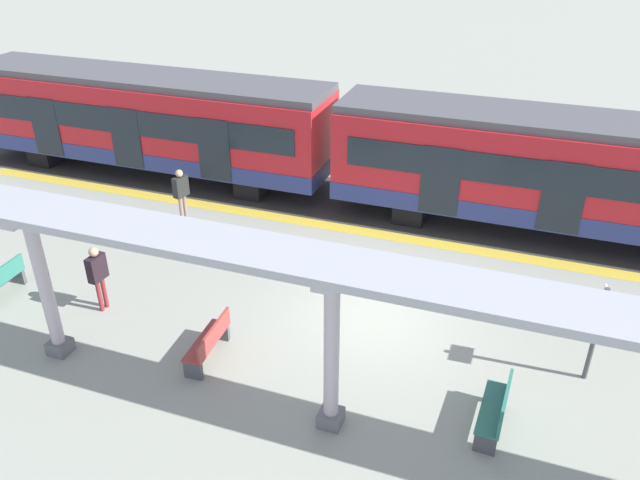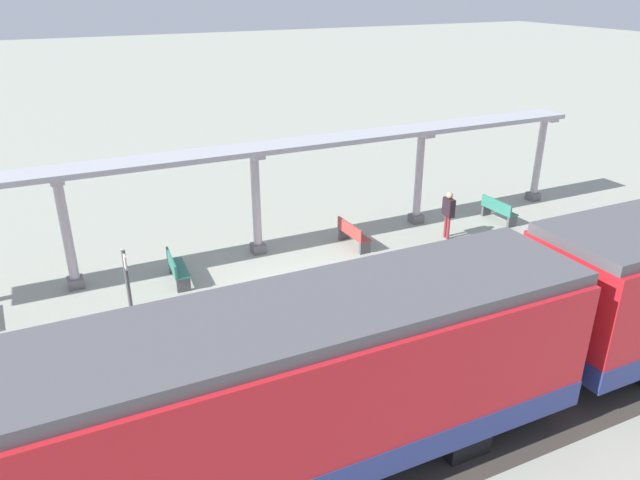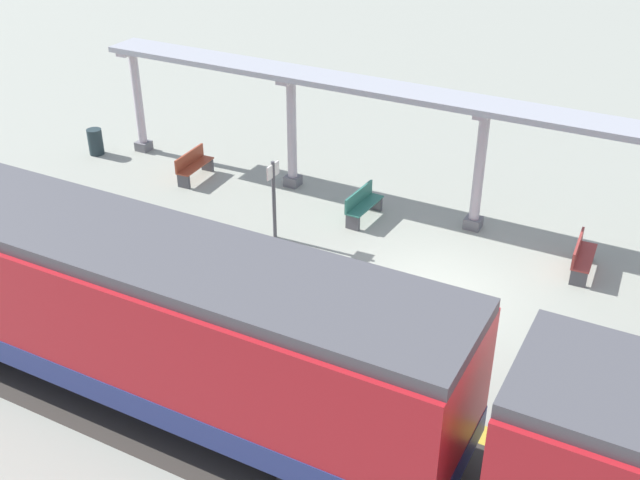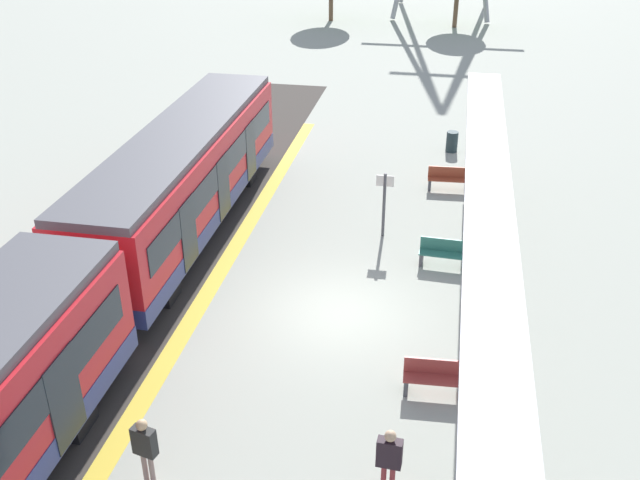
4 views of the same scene
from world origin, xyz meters
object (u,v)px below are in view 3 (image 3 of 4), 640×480
object	(u,v)px
canopy_pillar_third	(479,170)
train_far_carriage	(136,311)
bench_extra_slot	(362,204)
platform_info_sign	(274,192)
canopy_pillar_fourth	(292,132)
trash_bin	(95,142)
bench_mid_platform	(193,165)
bench_near_end	(581,256)
canopy_pillar_fifth	(138,100)

from	to	relation	value
canopy_pillar_third	train_far_carriage	bearing A→B (deg)	158.48
bench_extra_slot	platform_info_sign	size ratio (longest dim) A/B	0.69
canopy_pillar_fourth	bench_extra_slot	distance (m)	3.19
canopy_pillar_third	trash_bin	distance (m)	12.63
train_far_carriage	bench_mid_platform	xyz separation A→B (m)	(8.35, 4.89, -1.39)
bench_near_end	bench_mid_platform	size ratio (longest dim) A/B	1.00
train_far_carriage	bench_mid_platform	world-z (taller)	train_far_carriage
canopy_pillar_fourth	bench_extra_slot	world-z (taller)	canopy_pillar_fourth
canopy_pillar_fourth	bench_mid_platform	xyz separation A→B (m)	(-1.01, 2.92, -1.29)
train_far_carriage	canopy_pillar_third	size ratio (longest dim) A/B	3.81
canopy_pillar_fifth	bench_near_end	bearing A→B (deg)	-93.67
canopy_pillar_fourth	trash_bin	bearing A→B (deg)	98.12
canopy_pillar_fourth	bench_mid_platform	distance (m)	3.35
train_far_carriage	bench_mid_platform	size ratio (longest dim) A/B	8.51
train_far_carriage	bench_near_end	distance (m)	10.87
bench_extra_slot	trash_bin	distance (m)	9.62
canopy_pillar_fifth	bench_mid_platform	distance (m)	3.22
bench_near_end	train_far_carriage	bearing A→B (deg)	141.48
canopy_pillar_fourth	bench_extra_slot	bearing A→B (deg)	-108.89
bench_near_end	canopy_pillar_fourth	bearing A→B (deg)	83.94
canopy_pillar_fifth	platform_info_sign	world-z (taller)	canopy_pillar_fifth
bench_mid_platform	bench_near_end	bearing A→B (deg)	-89.58
canopy_pillar_fifth	trash_bin	xyz separation A→B (m)	(-0.98, 1.16, -1.30)
canopy_pillar_third	canopy_pillar_fifth	size ratio (longest dim) A/B	1.00
canopy_pillar_fifth	bench_mid_platform	bearing A→B (deg)	-109.92
canopy_pillar_fourth	bench_near_end	size ratio (longest dim) A/B	2.24
canopy_pillar_fifth	bench_mid_platform	xyz separation A→B (m)	(-1.01, -2.78, -1.29)
canopy_pillar_fifth	bench_extra_slot	xyz separation A→B (m)	(-0.94, -8.46, -1.29)
canopy_pillar_third	trash_bin	size ratio (longest dim) A/B	3.97
bench_mid_platform	trash_bin	bearing A→B (deg)	89.59
bench_mid_platform	bench_extra_slot	distance (m)	5.68
canopy_pillar_fifth	bench_near_end	xyz separation A→B (m)	(-0.92, -14.39, -1.29)
canopy_pillar_fifth	bench_extra_slot	size ratio (longest dim) A/B	2.24
bench_mid_platform	canopy_pillar_third	bearing A→B (deg)	-83.31
canopy_pillar_third	bench_mid_platform	bearing A→B (deg)	96.69
bench_extra_slot	platform_info_sign	bearing A→B (deg)	141.71
canopy_pillar_third	bench_near_end	distance (m)	3.41
canopy_pillar_fourth	platform_info_sign	distance (m)	3.22
train_far_carriage	bench_mid_platform	bearing A→B (deg)	30.38
bench_extra_slot	canopy_pillar_fifth	bearing A→B (deg)	83.64
canopy_pillar_fourth	trash_bin	size ratio (longest dim) A/B	3.97
train_far_carriage	bench_near_end	bearing A→B (deg)	-38.52
canopy_pillar_fourth	platform_info_sign	xyz separation A→B (m)	(-2.98, -1.15, -0.40)
canopy_pillar_fourth	bench_mid_platform	world-z (taller)	canopy_pillar_fourth
canopy_pillar_fourth	bench_near_end	world-z (taller)	canopy_pillar_fourth
canopy_pillar_third	platform_info_sign	size ratio (longest dim) A/B	1.55
train_far_carriage	canopy_pillar_fourth	size ratio (longest dim) A/B	3.81
bench_mid_platform	platform_info_sign	world-z (taller)	platform_info_sign
trash_bin	bench_extra_slot	bearing A→B (deg)	-89.79
platform_info_sign	train_far_carriage	bearing A→B (deg)	-172.70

